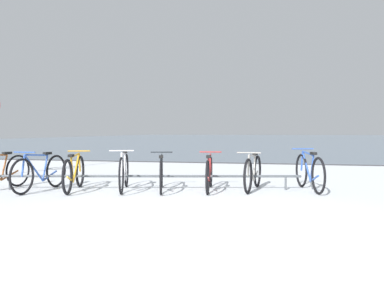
{
  "coord_description": "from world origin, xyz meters",
  "views": [
    {
      "loc": [
        1.05,
        -4.72,
        1.19
      ],
      "look_at": [
        -1.21,
        5.96,
        0.83
      ],
      "focal_mm": 37.36,
      "sensor_mm": 36.0,
      "label": 1
    }
  ],
  "objects_px": {
    "bicycle_2": "(74,173)",
    "bicycle_3": "(124,172)",
    "bicycle_4": "(161,173)",
    "bicycle_1": "(40,173)",
    "bicycle_6": "(253,173)",
    "bicycle_5": "(209,173)",
    "bicycle_7": "(309,172)"
  },
  "relations": [
    {
      "from": "bicycle_3",
      "to": "bicycle_4",
      "type": "height_order",
      "value": "bicycle_3"
    },
    {
      "from": "bicycle_2",
      "to": "bicycle_3",
      "type": "xyz_separation_m",
      "value": [
        0.96,
        0.23,
        0.02
      ]
    },
    {
      "from": "bicycle_6",
      "to": "bicycle_2",
      "type": "bearing_deg",
      "value": -167.16
    },
    {
      "from": "bicycle_6",
      "to": "bicycle_5",
      "type": "bearing_deg",
      "value": -165.05
    },
    {
      "from": "bicycle_2",
      "to": "bicycle_5",
      "type": "xyz_separation_m",
      "value": [
        2.63,
        0.57,
        -0.01
      ]
    },
    {
      "from": "bicycle_3",
      "to": "bicycle_6",
      "type": "distance_m",
      "value": 2.58
    },
    {
      "from": "bicycle_4",
      "to": "bicycle_5",
      "type": "xyz_separation_m",
      "value": [
        0.93,
        0.23,
        -0.0
      ]
    },
    {
      "from": "bicycle_3",
      "to": "bicycle_7",
      "type": "height_order",
      "value": "bicycle_3"
    },
    {
      "from": "bicycle_3",
      "to": "bicycle_7",
      "type": "xyz_separation_m",
      "value": [
        3.63,
        0.77,
        -0.0
      ]
    },
    {
      "from": "bicycle_1",
      "to": "bicycle_6",
      "type": "height_order",
      "value": "bicycle_1"
    },
    {
      "from": "bicycle_2",
      "to": "bicycle_6",
      "type": "relative_size",
      "value": 1.02
    },
    {
      "from": "bicycle_2",
      "to": "bicycle_7",
      "type": "xyz_separation_m",
      "value": [
        4.59,
        1.01,
        0.02
      ]
    },
    {
      "from": "bicycle_4",
      "to": "bicycle_6",
      "type": "distance_m",
      "value": 1.84
    },
    {
      "from": "bicycle_1",
      "to": "bicycle_5",
      "type": "relative_size",
      "value": 1.06
    },
    {
      "from": "bicycle_1",
      "to": "bicycle_7",
      "type": "relative_size",
      "value": 1.06
    },
    {
      "from": "bicycle_4",
      "to": "bicycle_5",
      "type": "distance_m",
      "value": 0.95
    },
    {
      "from": "bicycle_4",
      "to": "bicycle_6",
      "type": "relative_size",
      "value": 0.98
    },
    {
      "from": "bicycle_2",
      "to": "bicycle_3",
      "type": "bearing_deg",
      "value": 13.74
    },
    {
      "from": "bicycle_6",
      "to": "bicycle_4",
      "type": "bearing_deg",
      "value": -165.58
    },
    {
      "from": "bicycle_2",
      "to": "bicycle_7",
      "type": "height_order",
      "value": "bicycle_7"
    },
    {
      "from": "bicycle_6",
      "to": "bicycle_3",
      "type": "bearing_deg",
      "value": -167.51
    },
    {
      "from": "bicycle_1",
      "to": "bicycle_4",
      "type": "xyz_separation_m",
      "value": [
        2.37,
        0.49,
        -0.02
      ]
    },
    {
      "from": "bicycle_7",
      "to": "bicycle_1",
      "type": "bearing_deg",
      "value": -167.55
    },
    {
      "from": "bicycle_5",
      "to": "bicycle_7",
      "type": "bearing_deg",
      "value": 12.7
    },
    {
      "from": "bicycle_1",
      "to": "bicycle_4",
      "type": "distance_m",
      "value": 2.41
    },
    {
      "from": "bicycle_2",
      "to": "bicycle_4",
      "type": "bearing_deg",
      "value": 11.17
    },
    {
      "from": "bicycle_4",
      "to": "bicycle_6",
      "type": "height_order",
      "value": "bicycle_6"
    },
    {
      "from": "bicycle_5",
      "to": "bicycle_7",
      "type": "height_order",
      "value": "bicycle_7"
    },
    {
      "from": "bicycle_1",
      "to": "bicycle_3",
      "type": "relative_size",
      "value": 1.05
    },
    {
      "from": "bicycle_3",
      "to": "bicycle_6",
      "type": "xyz_separation_m",
      "value": [
        2.52,
        0.56,
        -0.02
      ]
    },
    {
      "from": "bicycle_2",
      "to": "bicycle_5",
      "type": "relative_size",
      "value": 1.0
    },
    {
      "from": "bicycle_4",
      "to": "bicycle_1",
      "type": "bearing_deg",
      "value": -168.35
    }
  ]
}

